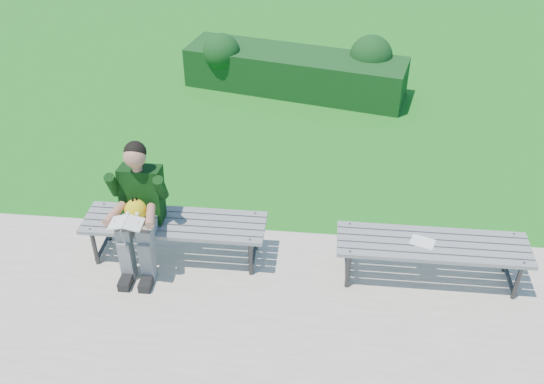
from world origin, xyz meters
name	(u,v)px	position (x,y,z in m)	size (l,w,h in m)	color
ground	(252,231)	(0.00, 0.00, 0.00)	(80.00, 80.00, 0.00)	#3A801C
walkway	(226,358)	(0.00, -1.75, 0.01)	(30.00, 3.50, 0.02)	#B5AA96
hedge	(298,68)	(0.25, 3.55, 0.36)	(3.45, 1.55, 0.89)	#123B0F
bench_left	(175,226)	(-0.70, -0.51, 0.42)	(1.80, 0.50, 0.46)	gray
bench_right	(432,247)	(1.80, -0.59, 0.42)	(1.80, 0.50, 0.46)	gray
seated_boy	(138,205)	(-1.00, -0.60, 0.71)	(0.56, 0.76, 1.31)	gray
paper_sheet	(423,242)	(1.70, -0.59, 0.47)	(0.26, 0.23, 0.01)	white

